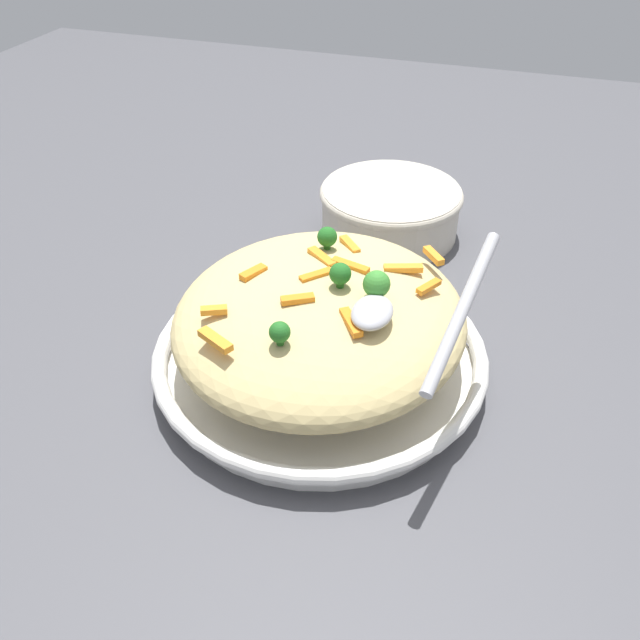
# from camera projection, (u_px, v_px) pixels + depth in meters

# --- Properties ---
(ground_plane) EXTENTS (2.40, 2.40, 0.00)m
(ground_plane) POSITION_uv_depth(u_px,v_px,m) (320.00, 371.00, 0.77)
(ground_plane) COLOR #4C4C51
(serving_bowl) EXTENTS (0.37, 0.37, 0.04)m
(serving_bowl) POSITION_uv_depth(u_px,v_px,m) (320.00, 357.00, 0.76)
(serving_bowl) COLOR white
(serving_bowl) RESTS_ON ground_plane
(pasta_mound) EXTENTS (0.34, 0.31, 0.09)m
(pasta_mound) POSITION_uv_depth(u_px,v_px,m) (320.00, 317.00, 0.72)
(pasta_mound) COLOR #D1BA7A
(pasta_mound) RESTS_ON serving_bowl
(carrot_piece_0) EXTENTS (0.03, 0.02, 0.01)m
(carrot_piece_0) POSITION_uv_depth(u_px,v_px,m) (254.00, 273.00, 0.72)
(carrot_piece_0) COLOR orange
(carrot_piece_0) RESTS_ON pasta_mound
(carrot_piece_1) EXTENTS (0.03, 0.03, 0.01)m
(carrot_piece_1) POSITION_uv_depth(u_px,v_px,m) (316.00, 276.00, 0.70)
(carrot_piece_1) COLOR orange
(carrot_piece_1) RESTS_ON pasta_mound
(carrot_piece_2) EXTENTS (0.04, 0.03, 0.01)m
(carrot_piece_2) POSITION_uv_depth(u_px,v_px,m) (351.00, 322.00, 0.64)
(carrot_piece_2) COLOR orange
(carrot_piece_2) RESTS_ON pasta_mound
(carrot_piece_3) EXTENTS (0.03, 0.02, 0.01)m
(carrot_piece_3) POSITION_uv_depth(u_px,v_px,m) (429.00, 286.00, 0.70)
(carrot_piece_3) COLOR orange
(carrot_piece_3) RESTS_ON pasta_mound
(carrot_piece_4) EXTENTS (0.02, 0.04, 0.01)m
(carrot_piece_4) POSITION_uv_depth(u_px,v_px,m) (350.00, 266.00, 0.72)
(carrot_piece_4) COLOR orange
(carrot_piece_4) RESTS_ON pasta_mound
(carrot_piece_5) EXTENTS (0.03, 0.03, 0.01)m
(carrot_piece_5) POSITION_uv_depth(u_px,v_px,m) (434.00, 256.00, 0.74)
(carrot_piece_5) COLOR orange
(carrot_piece_5) RESTS_ON pasta_mound
(carrot_piece_6) EXTENTS (0.02, 0.04, 0.01)m
(carrot_piece_6) POSITION_uv_depth(u_px,v_px,m) (403.00, 268.00, 0.73)
(carrot_piece_6) COLOR orange
(carrot_piece_6) RESTS_ON pasta_mound
(carrot_piece_7) EXTENTS (0.03, 0.04, 0.01)m
(carrot_piece_7) POSITION_uv_depth(u_px,v_px,m) (322.00, 257.00, 0.74)
(carrot_piece_7) COLOR orange
(carrot_piece_7) RESTS_ON pasta_mound
(carrot_piece_8) EXTENTS (0.03, 0.03, 0.01)m
(carrot_piece_8) POSITION_uv_depth(u_px,v_px,m) (298.00, 299.00, 0.67)
(carrot_piece_8) COLOR orange
(carrot_piece_8) RESTS_ON pasta_mound
(carrot_piece_9) EXTENTS (0.03, 0.04, 0.01)m
(carrot_piece_9) POSITION_uv_depth(u_px,v_px,m) (215.00, 340.00, 0.63)
(carrot_piece_9) COLOR orange
(carrot_piece_9) RESTS_ON pasta_mound
(carrot_piece_10) EXTENTS (0.03, 0.03, 0.01)m
(carrot_piece_10) POSITION_uv_depth(u_px,v_px,m) (350.00, 245.00, 0.76)
(carrot_piece_10) COLOR orange
(carrot_piece_10) RESTS_ON pasta_mound
(carrot_piece_11) EXTENTS (0.02, 0.03, 0.01)m
(carrot_piece_11) POSITION_uv_depth(u_px,v_px,m) (214.00, 310.00, 0.66)
(carrot_piece_11) COLOR orange
(carrot_piece_11) RESTS_ON pasta_mound
(broccoli_floret_0) EXTENTS (0.02, 0.02, 0.03)m
(broccoli_floret_0) POSITION_uv_depth(u_px,v_px,m) (339.00, 277.00, 0.68)
(broccoli_floret_0) COLOR #205B1C
(broccoli_floret_0) RESTS_ON pasta_mound
(broccoli_floret_1) EXTENTS (0.02, 0.02, 0.02)m
(broccoli_floret_1) POSITION_uv_depth(u_px,v_px,m) (280.00, 332.00, 0.62)
(broccoli_floret_1) COLOR #205B1C
(broccoli_floret_1) RESTS_ON pasta_mound
(broccoli_floret_2) EXTENTS (0.02, 0.02, 0.03)m
(broccoli_floret_2) POSITION_uv_depth(u_px,v_px,m) (327.00, 237.00, 0.75)
(broccoli_floret_2) COLOR #205B1C
(broccoli_floret_2) RESTS_ON pasta_mound
(broccoli_floret_3) EXTENTS (0.03, 0.03, 0.04)m
(broccoli_floret_3) POSITION_uv_depth(u_px,v_px,m) (377.00, 285.00, 0.67)
(broccoli_floret_3) COLOR #377928
(broccoli_floret_3) RESTS_ON pasta_mound
(serving_spoon) EXTENTS (0.17, 0.12, 0.08)m
(serving_spoon) POSITION_uv_depth(u_px,v_px,m) (406.00, 312.00, 0.63)
(serving_spoon) COLOR #B7B7BC
(serving_spoon) RESTS_ON pasta_mound
(companion_bowl) EXTENTS (0.21, 0.21, 0.07)m
(companion_bowl) POSITION_uv_depth(u_px,v_px,m) (393.00, 208.00, 0.99)
(companion_bowl) COLOR beige
(companion_bowl) RESTS_ON ground_plane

